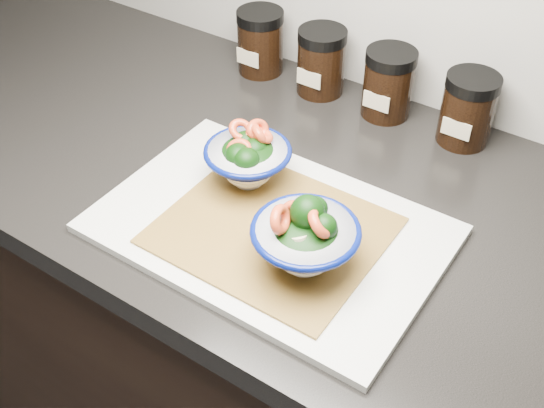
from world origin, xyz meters
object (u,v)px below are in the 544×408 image
Objects in this scene: spice_jar_d at (468,109)px; bowl_left at (248,159)px; cutting_board at (270,229)px; bowl_right at (306,239)px; spice_jar_b at (321,61)px; spice_jar_c at (388,83)px; spice_jar_a at (260,42)px.

bowl_left is at bearing -125.94° from spice_jar_d.
bowl_right reaches higher than cutting_board.
spice_jar_b and spice_jar_d have the same top height.
spice_jar_c and spice_jar_d have the same top height.
bowl_right is 0.50m from spice_jar_a.
spice_jar_a is (-0.25, 0.34, 0.05)m from cutting_board.
bowl_right reaches higher than spice_jar_b.
spice_jar_d is at bearing 81.82° from bowl_right.
spice_jar_d reaches higher than cutting_board.
spice_jar_d is at bearing 0.00° from spice_jar_c.
spice_jar_b is (-0.13, 0.34, 0.05)m from cutting_board.
spice_jar_b is (-0.05, 0.28, 0.00)m from bowl_left.
spice_jar_c is (0.07, 0.28, 0.00)m from bowl_left.
spice_jar_b reaches higher than cutting_board.
spice_jar_c is (0.25, 0.00, 0.00)m from spice_jar_a.
cutting_board is at bearing -37.29° from bowl_left.
spice_jar_a and spice_jar_b have the same top height.
bowl_right is 1.19× the size of spice_jar_d.
spice_jar_a is 1.00× the size of spice_jar_c.
spice_jar_b is (0.12, 0.00, 0.00)m from spice_jar_a.
spice_jar_a is at bearing 180.00° from spice_jar_b.
spice_jar_c is 0.13m from spice_jar_d.
spice_jar_d is (0.38, 0.00, 0.00)m from spice_jar_a.
bowl_left is 0.35m from spice_jar_d.
bowl_left is 0.33m from spice_jar_a.
spice_jar_d is (0.13, 0.00, 0.00)m from spice_jar_c.
spice_jar_b reaches higher than bowl_left.
bowl_right is (0.08, -0.04, 0.05)m from cutting_board.
cutting_board is 0.10m from bowl_right.
bowl_left reaches higher than cutting_board.
spice_jar_a is 0.12m from spice_jar_b.
spice_jar_b is 0.12m from spice_jar_c.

